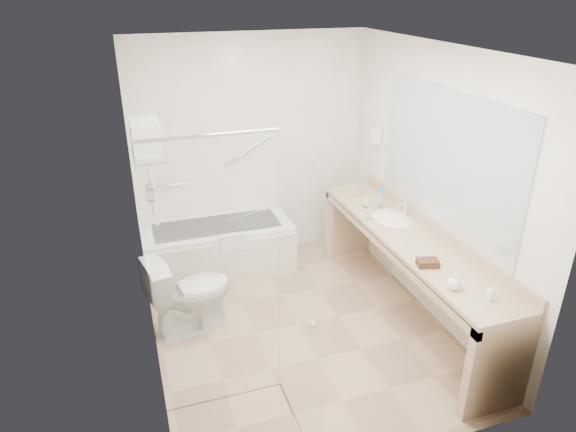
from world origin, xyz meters
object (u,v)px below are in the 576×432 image
object	(u,v)px
bathtub	(218,248)
vanity_counter	(408,256)
toilet	(190,293)
water_bottle_left	(380,198)
amenity_basket	(428,263)

from	to	relation	value
bathtub	vanity_counter	distance (m)	2.09
toilet	water_bottle_left	world-z (taller)	water_bottle_left
water_bottle_left	amenity_basket	bearing A→B (deg)	-99.34
toilet	amenity_basket	bearing A→B (deg)	-130.15
amenity_basket	vanity_counter	bearing A→B (deg)	73.72
vanity_counter	toilet	bearing A→B (deg)	167.95
vanity_counter	amenity_basket	bearing A→B (deg)	-106.28
bathtub	water_bottle_left	world-z (taller)	water_bottle_left
bathtub	toilet	distance (m)	1.07
vanity_counter	toilet	size ratio (longest dim) A/B	3.47
amenity_basket	water_bottle_left	bearing A→B (deg)	80.66
bathtub	water_bottle_left	xyz separation A→B (m)	(1.57, -0.70, 0.67)
vanity_counter	bathtub	bearing A→B (deg)	137.65
vanity_counter	water_bottle_left	size ratio (longest dim) A/B	12.94
toilet	amenity_basket	size ratio (longest dim) A/B	4.55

